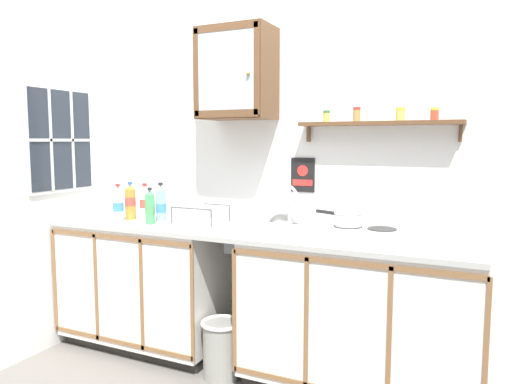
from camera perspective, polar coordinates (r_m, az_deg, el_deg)
The scene contains 21 objects.
floor at distance 3.18m, azimuth -3.22°, elevation -21.73°, with size 5.84×5.84×0.00m, color slate.
back_wall at distance 3.37m, azimuth 1.69°, elevation 3.85°, with size 3.44×0.07×2.69m.
side_wall_left at distance 3.54m, azimuth -26.95°, elevation 3.14°, with size 0.05×3.39×2.69m, color white.
lower_cabinet_run at distance 3.65m, azimuth -12.60°, elevation -10.53°, with size 1.19×0.63×0.89m.
lower_cabinet_run_right at distance 3.01m, azimuth 12.18°, elevation -14.22°, with size 1.37×0.63×0.89m.
countertop at distance 3.12m, azimuth -0.83°, elevation -4.66°, with size 2.80×0.65×0.03m, color #B2B2AD.
backsplash at distance 3.38m, azimuth 1.43°, elevation -2.88°, with size 2.80×0.02×0.08m, color #B2B2AD.
sink at distance 3.09m, azimuth 2.20°, elevation -4.99°, with size 0.60×0.47×0.43m.
hot_plate_stove at distance 2.87m, azimuth 12.60°, elevation -4.80°, with size 0.41×0.27×0.07m.
saucepan at distance 2.90m, azimuth 10.72°, elevation -3.10°, with size 0.31×0.18×0.08m.
bottle_juice_amber_0 at distance 3.60m, azimuth -14.61°, elevation -1.12°, with size 0.08×0.08×0.27m.
bottle_soda_green_1 at distance 3.37m, azimuth -12.40°, elevation -1.80°, with size 0.07×0.07×0.25m.
bottle_water_clear_2 at distance 3.54m, azimuth -15.96°, elevation -1.40°, with size 0.07×0.07×0.26m.
bottle_opaque_white_3 at distance 3.51m, azimuth -12.97°, elevation -1.31°, with size 0.07×0.07×0.27m.
bottle_water_blue_4 at distance 3.50m, azimuth -11.16°, elevation -1.38°, with size 0.07×0.07×0.27m.
dish_rack at distance 3.32m, azimuth -6.71°, elevation -3.24°, with size 0.34×0.27×0.17m.
wall_cabinet at distance 3.31m, azimuth -2.31°, elevation 13.79°, with size 0.49×0.33×0.60m.
spice_shelf at distance 3.05m, azimuth 14.28°, elevation 7.99°, with size 0.98×0.14×0.21m.
warning_sign at distance 3.26m, azimuth 5.54°, elevation 1.99°, with size 0.17×0.01×0.23m.
window at distance 3.77m, azimuth -22.07°, elevation 5.70°, with size 0.03×0.59×0.75m.
trash_bin at distance 3.19m, azimuth -4.09°, elevation -17.87°, with size 0.26×0.26×0.36m.
Camera 1 is at (1.35, -2.47, 1.48)m, focal length 33.89 mm.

